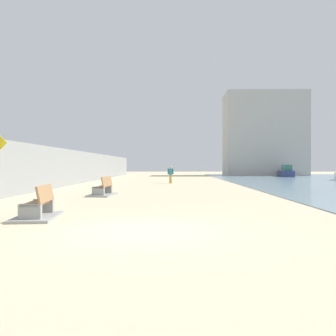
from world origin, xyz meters
TOP-DOWN VIEW (x-y plane):
  - ground_plane at (0.00, 18.00)m, footprint 120.00×120.00m
  - seawall at (-7.50, 18.00)m, footprint 0.80×64.00m
  - bench_near at (-3.13, 1.96)m, footprint 1.32×2.21m
  - bench_far at (-2.79, 9.66)m, footprint 1.29×2.19m
  - person_walking at (0.54, 21.87)m, footprint 0.52×0.25m
  - boat_far_right at (16.01, 39.65)m, footprint 2.44×5.85m
  - harbor_building at (14.64, 46.00)m, footprint 12.00×6.00m

SIDE VIEW (x-z plane):
  - ground_plane at x=0.00m, z-range 0.00..0.00m
  - bench_near at x=-3.13m, z-range -0.26..0.72m
  - bench_far at x=-2.79m, z-range -0.26..0.72m
  - boat_far_right at x=16.01m, z-range -0.17..1.41m
  - person_walking at x=0.54m, z-range 0.11..1.62m
  - seawall at x=-7.50m, z-range 0.00..2.76m
  - harbor_building at x=14.64m, z-range 0.00..12.60m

